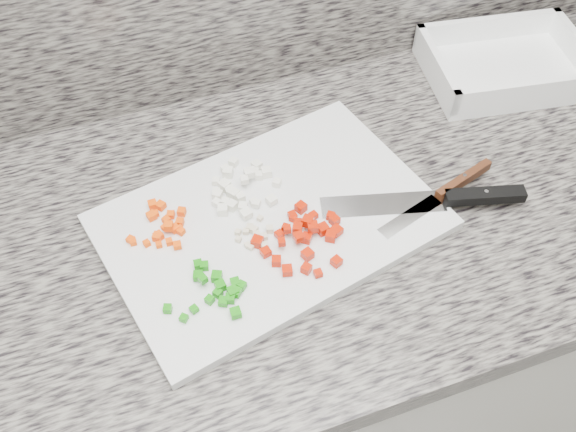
% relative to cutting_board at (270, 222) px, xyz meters
% --- Properties ---
extents(cabinet, '(3.92, 0.62, 0.86)m').
position_rel_cutting_board_xyz_m(cabinet, '(-0.02, 0.01, -0.48)').
color(cabinet, silver).
rests_on(cabinet, ground).
extents(countertop, '(3.96, 0.64, 0.04)m').
position_rel_cutting_board_xyz_m(countertop, '(-0.02, 0.01, -0.03)').
color(countertop, slate).
rests_on(countertop, cabinet).
extents(cutting_board, '(0.52, 0.40, 0.02)m').
position_rel_cutting_board_xyz_m(cutting_board, '(0.00, 0.00, 0.00)').
color(cutting_board, silver).
rests_on(cutting_board, countertop).
extents(carrot_pile, '(0.09, 0.09, 0.02)m').
position_rel_cutting_board_xyz_m(carrot_pile, '(-0.15, 0.03, 0.01)').
color(carrot_pile, '#FF4D05').
rests_on(carrot_pile, cutting_board).
extents(onion_pile, '(0.11, 0.12, 0.02)m').
position_rel_cutting_board_xyz_m(onion_pile, '(-0.03, 0.06, 0.01)').
color(onion_pile, white).
rests_on(onion_pile, cutting_board).
extents(green_pepper_pile, '(0.11, 0.10, 0.02)m').
position_rel_cutting_board_xyz_m(green_pepper_pile, '(-0.10, -0.09, 0.01)').
color(green_pepper_pile, '#17840C').
rests_on(green_pepper_pile, cutting_board).
extents(red_pepper_pile, '(0.13, 0.13, 0.02)m').
position_rel_cutting_board_xyz_m(red_pepper_pile, '(0.03, -0.05, 0.02)').
color(red_pepper_pile, '#BB1802').
rests_on(red_pepper_pile, cutting_board).
extents(garlic_pile, '(0.06, 0.06, 0.01)m').
position_rel_cutting_board_xyz_m(garlic_pile, '(-0.03, -0.02, 0.01)').
color(garlic_pile, beige).
rests_on(garlic_pile, cutting_board).
extents(chef_knife, '(0.30, 0.11, 0.02)m').
position_rel_cutting_board_xyz_m(chef_knife, '(0.26, -0.06, 0.01)').
color(chef_knife, white).
rests_on(chef_knife, cutting_board).
extents(paring_knife, '(0.21, 0.08, 0.02)m').
position_rel_cutting_board_xyz_m(paring_knife, '(0.27, -0.04, 0.01)').
color(paring_knife, white).
rests_on(paring_knife, cutting_board).
extents(tray, '(0.30, 0.24, 0.06)m').
position_rel_cutting_board_xyz_m(tray, '(0.50, 0.18, 0.01)').
color(tray, white).
rests_on(tray, countertop).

